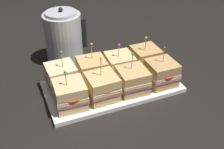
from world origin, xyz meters
TOP-DOWN VIEW (x-y plane):
  - ground_plane at (0.00, 0.00)m, footprint 6.00×6.00m
  - serving_platter at (0.00, 0.00)m, footprint 0.55×0.28m
  - sandwich_front_far_left at (-0.19, -0.06)m, footprint 0.12×0.12m
  - sandwich_front_center_left at (-0.07, -0.06)m, footprint 0.12×0.12m
  - sandwich_front_center_right at (0.06, -0.06)m, footprint 0.12×0.12m
  - sandwich_front_far_right at (0.19, -0.06)m, footprint 0.12×0.12m
  - sandwich_back_far_left at (-0.19, 0.07)m, footprint 0.12×0.12m
  - sandwich_back_center_left at (-0.06, 0.06)m, footprint 0.12×0.12m
  - sandwich_back_center_right at (0.06, 0.06)m, footprint 0.12×0.12m
  - sandwich_back_far_right at (0.19, 0.06)m, footprint 0.12×0.12m
  - kettle_steel at (-0.12, 0.30)m, footprint 0.19×0.17m

SIDE VIEW (x-z plane):
  - ground_plane at x=0.00m, z-range 0.00..0.00m
  - serving_platter at x=0.00m, z-range 0.00..0.02m
  - sandwich_front_center_right at x=0.06m, z-range -0.02..0.15m
  - sandwich_back_center_right at x=0.06m, z-range -0.01..0.14m
  - sandwich_back_center_left at x=-0.06m, z-range -0.02..0.15m
  - sandwich_back_far_left at x=-0.19m, z-range -0.02..0.15m
  - sandwich_front_center_left at x=-0.07m, z-range -0.02..0.16m
  - sandwich_front_far_right at x=0.19m, z-range -0.02..0.15m
  - sandwich_front_far_left at x=-0.19m, z-range -0.01..0.15m
  - sandwich_back_far_right at x=0.19m, z-range -0.01..0.15m
  - kettle_steel at x=-0.12m, z-range -0.01..0.26m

